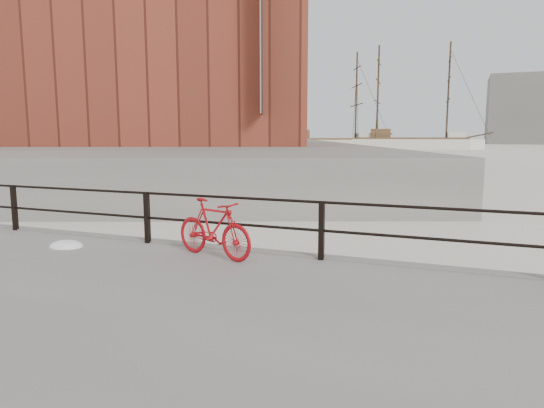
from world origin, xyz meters
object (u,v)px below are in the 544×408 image
Objects in this scene: bicycle at (214,228)px; schooner_left at (326,148)px; workboat_far at (176,154)px; workboat_near at (153,160)px; schooner_mid at (410,149)px.

schooner_left is at bearing 120.21° from bicycle.
workboat_far is at bearing -132.48° from schooner_left.
bicycle is at bearing -99.72° from schooner_left.
workboat_near and workboat_far have the same top height.
workboat_near is (-19.15, -48.99, 0.00)m from schooner_mid.
schooner_mid reaches higher than workboat_near.
schooner_mid reaches higher than schooner_left.
workboat_near is at bearing 143.01° from bicycle.
bicycle is 55.26m from workboat_far.
schooner_mid is at bearing -12.08° from schooner_left.
schooner_left is 2.12× the size of workboat_far.
schooner_mid reaches higher than bicycle.
bicycle is 0.07× the size of schooner_mid.
schooner_left is 34.05m from workboat_far.
schooner_left is (-19.35, 78.37, -0.86)m from bicycle.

